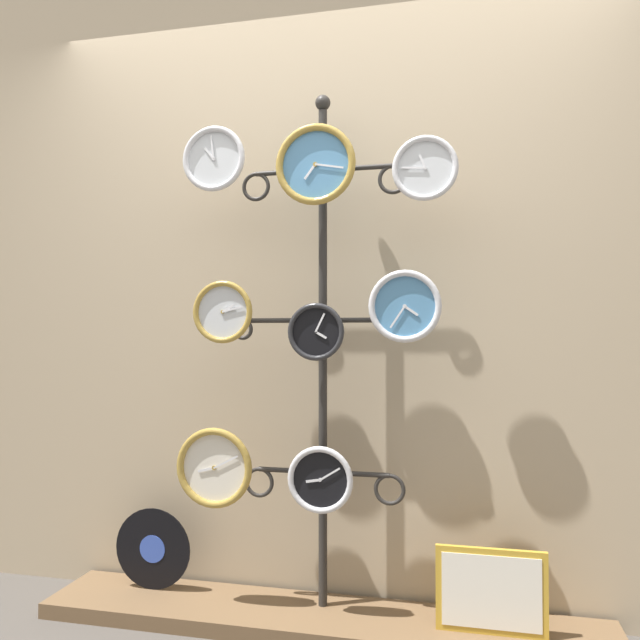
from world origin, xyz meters
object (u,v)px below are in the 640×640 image
Objects in this scene: clock_top_right at (425,168)px; clock_middle_left at (223,312)px; clock_middle_center at (316,332)px; clock_middle_right at (405,306)px; vinyl_record at (153,549)px; clock_bottom_left at (215,468)px; display_stand at (323,437)px; picture_frame at (491,591)px; clock_top_center at (316,165)px; clock_top_left at (214,159)px; clock_bottom_center at (320,479)px.

clock_top_right reaches higher than clock_middle_left.
clock_middle_center is 0.82× the size of clock_middle_right.
clock_middle_center is at bearing -5.96° from vinyl_record.
clock_top_right reaches higher than clock_bottom_left.
display_stand reaches higher than picture_frame.
display_stand is at bearing 167.21° from clock_top_right.
display_stand is 0.82m from picture_frame.
clock_middle_center is (0.37, 0.02, -0.08)m from clock_middle_left.
clock_top_right is 0.63× the size of picture_frame.
clock_middle_left reaches higher than clock_bottom_left.
clock_middle_right is at bearing -4.35° from vinyl_record.
vinyl_record is (-0.35, 0.09, -0.99)m from clock_middle_left.
display_stand is at bearing 87.07° from clock_top_center.
clock_middle_right is (0.34, -0.01, 0.09)m from clock_middle_center.
clock_top_right is 1.89m from vinyl_record.
picture_frame is (0.64, -0.01, -0.92)m from clock_middle_center.
clock_top_center is (0.41, 0.01, -0.04)m from clock_top_left.
clock_top_center is 1.24× the size of clock_bottom_center.
clock_bottom_left is at bearing -160.04° from clock_middle_left.
clock_middle_right is (0.71, 0.01, 0.02)m from clock_middle_left.
clock_middle_right is at bearing 1.68° from clock_bottom_left.
clock_top_right is at bearing 1.62° from clock_top_left.
clock_bottom_center is at bearing -22.86° from clock_top_center.
display_stand is 7.67× the size of clock_middle_right.
clock_middle_center is 0.71× the size of clock_bottom_left.
vinyl_record is (-0.31, 0.11, -1.59)m from clock_top_left.
picture_frame is (0.64, 0.01, -1.57)m from clock_top_center.
clock_top_center is 1.42× the size of clock_middle_center.
display_stand is 0.88m from vinyl_record.
clock_middle_right reaches higher than picture_frame.
clock_top_center is at bearing 1.95° from clock_top_left.
clock_top_center is at bearing 1.61° from clock_bottom_left.
clock_top_center is 1.69m from picture_frame.
display_stand is 0.44m from clock_bottom_left.
clock_bottom_left is (-0.74, -0.02, -0.63)m from clock_middle_right.
clock_middle_left is at bearing -14.85° from vinyl_record.
clock_top_right is (0.82, 0.02, -0.08)m from clock_top_left.
clock_bottom_left is at bearing -176.15° from clock_middle_center.
clock_top_center is 0.68m from clock_middle_left.
clock_middle_left is 0.38m from clock_middle_center.
vinyl_record is at bearing 172.34° from clock_bottom_center.
picture_frame is at bearing -0.87° from clock_top_right.
clock_top_center is at bearing -178.70° from clock_top_right.
clock_middle_right is 0.70× the size of picture_frame.
vinyl_record is at bearing 162.13° from clock_bottom_left.
clock_middle_left is 1.05m from vinyl_record.
clock_bottom_left is at bearing -17.87° from vinyl_record.
clock_top_right is 0.78× the size of clock_bottom_left.
clock_top_right is 1.54m from picture_frame.
clock_middle_center is at bearing 2.54° from clock_middle_left.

